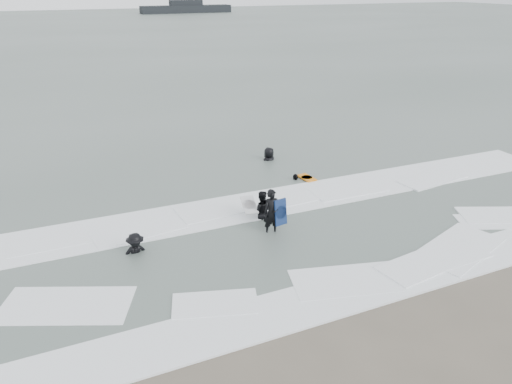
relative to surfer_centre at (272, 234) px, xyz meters
name	(u,v)px	position (x,y,z in m)	size (l,w,h in m)	color
ground	(323,287)	(-0.03, -3.65, 0.00)	(320.00, 320.00, 0.00)	brown
sea	(75,35)	(-0.03, 76.35, 0.06)	(320.00, 320.00, 0.00)	#47544C
surfer_centre	(272,234)	(0.00, 0.00, 0.00)	(0.63, 0.41, 1.72)	black
surfer_wading	(261,219)	(0.16, 1.27, 0.00)	(0.82, 0.64, 1.68)	black
surfer_breaker	(136,255)	(-4.74, 0.45, 0.00)	(1.05, 0.60, 1.62)	black
surfer_right_near	(296,181)	(3.18, 4.22, 0.00)	(0.86, 0.36, 1.47)	black
surfer_right_far	(269,161)	(3.21, 7.14, 0.00)	(0.90, 0.59, 1.84)	black
surf_foam	(270,232)	(-0.03, 0.05, 0.04)	(30.03, 9.06, 0.09)	white
bodyboards	(281,196)	(1.25, 1.84, 0.50)	(4.53, 4.84, 1.25)	#10214B
vessel_horizon	(186,8)	(33.83, 127.25, 1.27)	(24.89, 4.44, 3.38)	black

